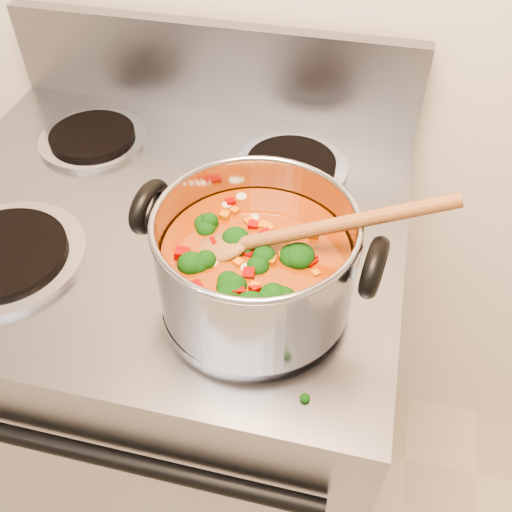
{
  "coord_description": "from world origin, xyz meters",
  "views": [
    {
      "loc": [
        0.32,
        0.56,
        1.49
      ],
      "look_at": [
        0.22,
        1.01,
        1.01
      ],
      "focal_mm": 40.0,
      "sensor_mm": 36.0,
      "label": 1
    }
  ],
  "objects": [
    {
      "name": "cooktop_crumbs",
      "position": [
        0.08,
        1.07,
        0.92
      ],
      "size": [
        0.28,
        0.23,
        0.01
      ],
      "color": "black",
      "rests_on": "electric_range"
    },
    {
      "name": "stockpot",
      "position": [
        0.22,
        1.01,
        1.0
      ],
      "size": [
        0.3,
        0.24,
        0.15
      ],
      "rotation": [
        0.0,
        0.0,
        -0.14
      ],
      "color": "#9F9FA7",
      "rests_on": "electric_range"
    },
    {
      "name": "wooden_spoon",
      "position": [
        0.24,
        1.02,
        1.04
      ],
      "size": [
        0.31,
        0.09,
        0.11
      ],
      "rotation": [
        0.0,
        0.0,
        0.19
      ],
      "color": "brown",
      "rests_on": "stockpot"
    },
    {
      "name": "electric_range",
      "position": [
        0.03,
        1.16,
        0.47
      ],
      "size": [
        0.74,
        0.67,
        1.08
      ],
      "color": "gray",
      "rests_on": "ground"
    }
  ]
}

